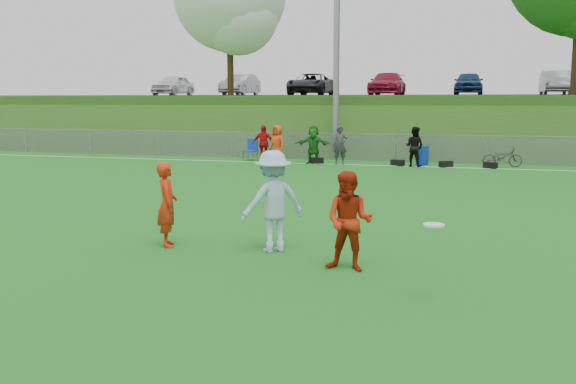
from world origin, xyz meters
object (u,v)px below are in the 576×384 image
(frisbee, at_px, (434,225))
(bicycle, at_px, (502,157))
(player_blue, at_px, (273,201))
(player_red_center, at_px, (349,221))
(player_red_left, at_px, (167,204))
(recycling_bin, at_px, (422,155))

(frisbee, relative_size, bicycle, 0.18)
(player_blue, xyz_separation_m, frisbee, (3.06, -2.40, 0.18))
(player_red_center, relative_size, frisbee, 5.71)
(player_red_left, relative_size, frisbee, 5.62)
(recycling_bin, bearing_deg, frisbee, -85.33)
(player_red_center, relative_size, recycling_bin, 2.01)
(frisbee, xyz_separation_m, recycling_bin, (-1.60, 19.63, -0.71))
(player_red_left, distance_m, frisbee, 5.63)
(player_red_center, relative_size, bicycle, 1.02)
(player_red_center, distance_m, recycling_bin, 18.18)
(player_red_center, height_order, frisbee, player_red_center)
(player_blue, bearing_deg, recycling_bin, -136.04)
(player_red_left, bearing_deg, player_red_center, -130.62)
(bicycle, bearing_deg, player_red_left, 148.04)
(bicycle, bearing_deg, frisbee, 164.70)
(player_red_left, distance_m, player_blue, 2.11)
(player_red_center, xyz_separation_m, bicycle, (3.16, 18.08, -0.40))
(player_red_center, distance_m, player_blue, 1.88)
(player_red_center, distance_m, frisbee, 2.07)
(player_red_left, bearing_deg, recycling_bin, -40.08)
(frisbee, relative_size, recycling_bin, 0.35)
(player_red_center, bearing_deg, bicycle, 85.36)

